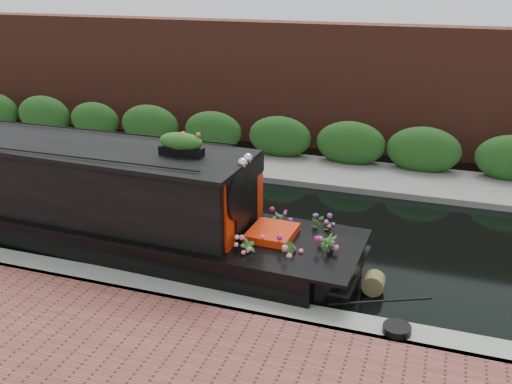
% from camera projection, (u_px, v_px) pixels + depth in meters
% --- Properties ---
extents(ground, '(80.00, 80.00, 0.00)m').
position_uv_depth(ground, '(214.00, 224.00, 13.38)').
color(ground, black).
rests_on(ground, ground).
extents(near_bank_coping, '(40.00, 0.60, 0.50)m').
position_uv_depth(near_bank_coping, '(145.00, 295.00, 10.47)').
color(near_bank_coping, gray).
rests_on(near_bank_coping, ground).
extents(far_bank_path, '(40.00, 2.40, 0.34)m').
position_uv_depth(far_bank_path, '(269.00, 169.00, 17.08)').
color(far_bank_path, slate).
rests_on(far_bank_path, ground).
extents(far_hedge, '(40.00, 1.10, 2.80)m').
position_uv_depth(far_hedge, '(277.00, 160.00, 17.87)').
color(far_hedge, '#1E4A18').
rests_on(far_hedge, ground).
extents(far_brick_wall, '(40.00, 1.00, 8.00)m').
position_uv_depth(far_brick_wall, '(295.00, 142.00, 19.72)').
color(far_brick_wall, '#5A2A1E').
rests_on(far_brick_wall, ground).
extents(narrowboat, '(12.62, 2.65, 2.96)m').
position_uv_depth(narrowboat, '(58.00, 203.00, 12.29)').
color(narrowboat, black).
rests_on(narrowboat, ground).
extents(rope_fender, '(0.40, 0.35, 0.40)m').
position_uv_depth(rope_fender, '(374.00, 283.00, 10.49)').
color(rope_fender, brown).
rests_on(rope_fender, ground).
extents(coiled_mooring_rope, '(0.45, 0.45, 0.12)m').
position_uv_depth(coiled_mooring_rope, '(397.00, 329.00, 8.96)').
color(coiled_mooring_rope, black).
rests_on(coiled_mooring_rope, near_bank_coping).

